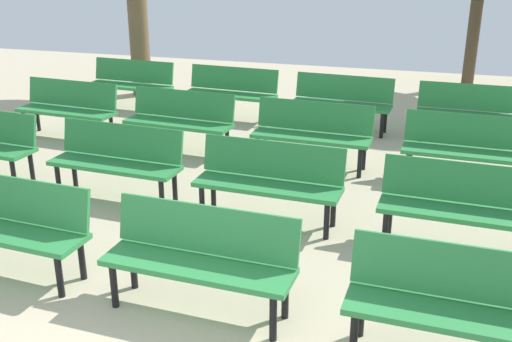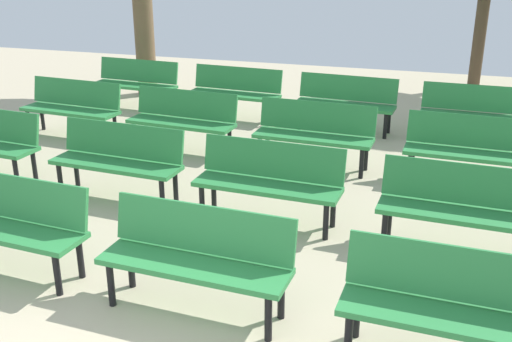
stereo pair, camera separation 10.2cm
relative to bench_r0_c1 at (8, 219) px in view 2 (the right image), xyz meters
The scene contains 14 objects.
bench_r0_c1 is the anchor object (origin of this frame).
bench_r0_c2 1.92m from the bench_r0_c1, ahead, with size 1.62×0.56×0.87m.
bench_r0_c3 3.95m from the bench_r0_c1, ahead, with size 1.62×0.55×0.87m.
bench_r1_c1 1.85m from the bench_r0_c1, 86.73° to the left, with size 1.63×0.58×0.87m.
bench_r1_c2 2.64m from the bench_r0_c1, 40.54° to the left, with size 1.62×0.56×0.87m.
bench_r1_c3 4.31m from the bench_r0_c1, 21.78° to the left, with size 1.62×0.56×0.87m.
bench_r2_c0 4.20m from the bench_r0_c1, 115.43° to the left, with size 1.63×0.60×0.87m.
bench_r2_c1 3.67m from the bench_r0_c1, 87.94° to the left, with size 1.63×0.61×0.87m.
bench_r2_c2 4.14m from the bench_r0_c1, 59.42° to the left, with size 1.62×0.55×0.87m.
bench_r2_c3 5.38m from the bench_r0_c1, 40.22° to the left, with size 1.62×0.55×0.87m.
bench_r3_c0 5.90m from the bench_r0_c1, 106.63° to the left, with size 1.63×0.59×0.87m.
bench_r3_c1 5.54m from the bench_r0_c1, 87.05° to the left, with size 1.63×0.59×0.87m.
bench_r3_c2 5.83m from the bench_r0_c1, 67.60° to the left, with size 1.63×0.59×0.87m.
bench_r3_c3 6.76m from the bench_r0_c1, 51.56° to the left, with size 1.61×0.53×0.87m.
Camera 2 is at (1.85, -2.46, 2.90)m, focal length 42.52 mm.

